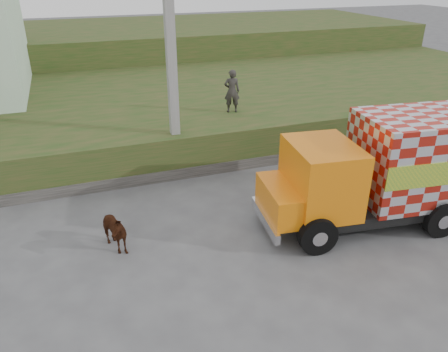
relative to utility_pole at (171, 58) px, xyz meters
name	(u,v)px	position (x,y,z in m)	size (l,w,h in m)	color
ground	(252,233)	(1.00, -4.60, -4.08)	(120.00, 120.00, 0.00)	#474749
embankment	(169,108)	(1.00, 5.40, -3.33)	(40.00, 12.00, 1.50)	#204316
embankment_far	(128,49)	(1.00, 17.40, -2.58)	(40.00, 12.00, 3.00)	#204316
retaining_strip	(152,176)	(-1.00, -0.40, -3.88)	(16.00, 0.50, 0.40)	#595651
utility_pole	(171,58)	(0.00, 0.00, 0.00)	(1.20, 0.30, 8.00)	gray
cargo_truck	(401,169)	(5.19, -5.28, -2.44)	(7.33, 3.20, 3.17)	black
cow	(111,231)	(-2.77, -4.04, -3.52)	(0.60, 1.32, 1.12)	black
pedestrian	(232,91)	(2.73, 1.63, -1.73)	(0.61, 0.40, 1.68)	#2E2B29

